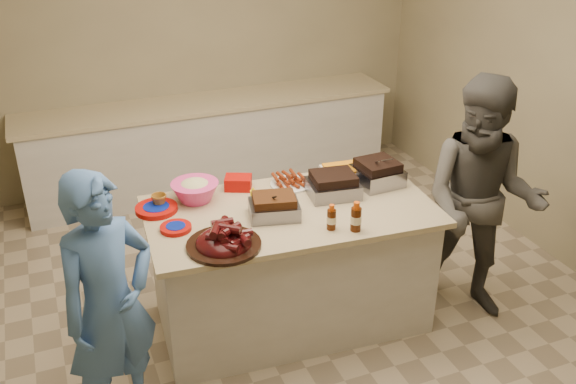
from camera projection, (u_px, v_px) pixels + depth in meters
name	position (u px, v px, depth m)	size (l,w,h in m)	color
room	(296.00, 308.00, 4.69)	(4.50, 5.00, 2.70)	gray
back_counter	(211.00, 144.00, 6.31)	(3.60, 0.64, 0.90)	beige
island	(291.00, 318.00, 4.58)	(1.88, 0.99, 0.89)	beige
rib_platter	(224.00, 247.00, 3.77)	(0.44, 0.44, 0.18)	#440A0C
pulled_pork_tray	(274.00, 216.00, 4.09)	(0.31, 0.24, 0.09)	#47230F
brisket_tray	(333.00, 195.00, 4.36)	(0.33, 0.28, 0.10)	black
roasting_pan	(377.00, 184.00, 4.52)	(0.30, 0.30, 0.12)	gray
coleslaw_bowl	(196.00, 200.00, 4.29)	(0.32, 0.32, 0.22)	#E13985
sausage_plate	(290.00, 185.00, 4.50)	(0.28, 0.28, 0.05)	silver
mac_cheese_dish	(345.00, 177.00, 4.62)	(0.33, 0.24, 0.09)	orange
bbq_bottle_a	(355.00, 230.00, 3.94)	(0.07, 0.07, 0.19)	#3A1604
bbq_bottle_b	(331.00, 229.00, 3.95)	(0.06, 0.06, 0.17)	#3A1604
mustard_bottle	(253.00, 202.00, 4.27)	(0.04, 0.04, 0.11)	yellow
sauce_bowl	(268.00, 200.00, 4.30)	(0.13, 0.04, 0.13)	silver
plate_stack_large	(157.00, 211.00, 4.16)	(0.27, 0.27, 0.03)	#A10904
plate_stack_small	(176.00, 230.00, 3.94)	(0.19, 0.19, 0.03)	#A10904
plastic_cup	(160.00, 207.00, 4.20)	(0.10, 0.09, 0.10)	#98621F
basket_stack	(238.00, 189.00, 4.45)	(0.18, 0.14, 0.09)	#A10904
guest_gray	(465.00, 307.00, 4.70)	(0.84, 1.74, 0.66)	#484641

